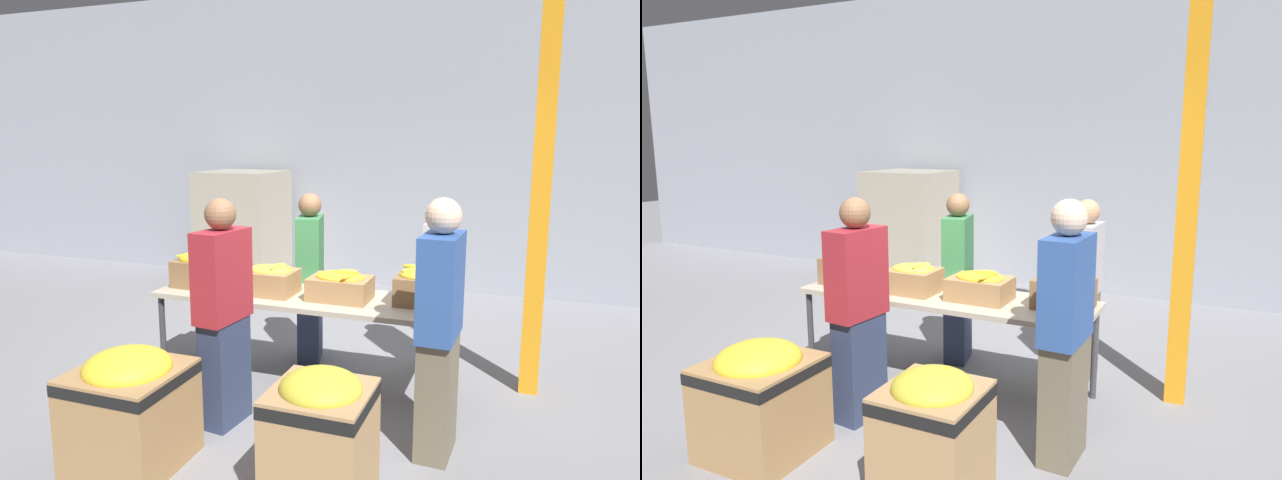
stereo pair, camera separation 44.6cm
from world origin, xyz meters
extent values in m
plane|color=gray|center=(0.00, 0.00, 0.00)|extent=(30.00, 30.00, 0.00)
cube|color=#9399A3|center=(0.00, 3.43, 2.00)|extent=(16.00, 0.08, 4.00)
cube|color=#B2A893|center=(0.00, 0.00, 0.75)|extent=(2.40, 0.71, 0.04)
cylinder|color=#38383D|center=(-1.14, -0.29, 0.36)|extent=(0.05, 0.05, 0.73)
cylinder|color=#38383D|center=(1.14, -0.29, 0.36)|extent=(0.05, 0.05, 0.73)
cylinder|color=#38383D|center=(-1.14, 0.29, 0.36)|extent=(0.05, 0.05, 0.73)
cylinder|color=#38383D|center=(1.14, 0.29, 0.36)|extent=(0.05, 0.05, 0.73)
cube|color=olive|center=(-0.93, -0.04, 0.88)|extent=(0.40, 0.29, 0.22)
ellipsoid|color=gold|center=(-0.93, -0.04, 1.00)|extent=(0.35, 0.24, 0.13)
ellipsoid|color=gold|center=(-0.81, -0.01, 1.05)|extent=(0.14, 0.16, 0.04)
ellipsoid|color=gold|center=(-1.02, -0.07, 1.03)|extent=(0.20, 0.13, 0.04)
ellipsoid|color=gold|center=(-0.87, -0.13, 1.03)|extent=(0.16, 0.10, 0.05)
ellipsoid|color=gold|center=(-0.88, -0.01, 1.04)|extent=(0.12, 0.15, 0.05)
cube|color=#A37A4C|center=(-0.27, -0.04, 0.86)|extent=(0.40, 0.34, 0.19)
ellipsoid|color=yellow|center=(-0.27, -0.04, 0.96)|extent=(0.36, 0.26, 0.07)
ellipsoid|color=yellow|center=(-0.20, 0.04, 0.98)|extent=(0.12, 0.17, 0.04)
ellipsoid|color=yellow|center=(-0.21, -0.07, 1.00)|extent=(0.05, 0.16, 0.05)
ellipsoid|color=yellow|center=(-0.22, 0.04, 0.98)|extent=(0.10, 0.17, 0.06)
ellipsoid|color=yellow|center=(-0.19, -0.01, 0.99)|extent=(0.21, 0.10, 0.05)
cube|color=#A37A4C|center=(0.31, -0.01, 0.85)|extent=(0.47, 0.34, 0.17)
ellipsoid|color=gold|center=(0.31, -0.01, 0.95)|extent=(0.39, 0.27, 0.08)
ellipsoid|color=gold|center=(0.37, -0.02, 0.99)|extent=(0.17, 0.08, 0.05)
ellipsoid|color=gold|center=(0.40, -0.10, 0.97)|extent=(0.10, 0.16, 0.04)
cube|color=olive|center=(0.94, 0.07, 0.87)|extent=(0.43, 0.31, 0.21)
ellipsoid|color=gold|center=(0.94, 0.07, 0.99)|extent=(0.38, 0.26, 0.09)
ellipsoid|color=gold|center=(0.86, 0.09, 1.02)|extent=(0.21, 0.18, 0.06)
ellipsoid|color=gold|center=(0.92, 0.08, 1.01)|extent=(0.17, 0.09, 0.05)
ellipsoid|color=gold|center=(0.83, 0.15, 1.03)|extent=(0.15, 0.08, 0.05)
cube|color=#6B604C|center=(0.95, 0.70, 0.36)|extent=(0.20, 0.35, 0.72)
cube|color=#B2B2B7|center=(0.95, 0.70, 1.01)|extent=(0.21, 0.41, 0.59)
sphere|color=tan|center=(0.95, 0.70, 1.41)|extent=(0.20, 0.20, 0.20)
cube|color=#2D3856|center=(-0.30, -0.75, 0.38)|extent=(0.24, 0.38, 0.76)
cube|color=maroon|center=(-0.30, -0.75, 1.07)|extent=(0.26, 0.45, 0.63)
sphere|color=#896042|center=(-0.30, -0.75, 1.49)|extent=(0.21, 0.21, 0.21)
cube|color=#2D3856|center=(-0.16, 0.55, 0.36)|extent=(0.27, 0.38, 0.72)
cube|color=#387A47|center=(-0.16, 0.55, 1.02)|extent=(0.30, 0.45, 0.60)
sphere|color=#896042|center=(-0.16, 0.55, 1.42)|extent=(0.20, 0.20, 0.20)
cube|color=#6B604C|center=(1.16, -0.64, 0.39)|extent=(0.22, 0.38, 0.78)
cube|color=#2D5199|center=(1.16, -0.64, 1.10)|extent=(0.24, 0.45, 0.65)
sphere|color=beige|center=(1.16, -0.64, 1.54)|extent=(0.22, 0.22, 0.22)
cube|color=#A37A4C|center=(-0.59, -1.41, 0.31)|extent=(0.63, 0.63, 0.62)
cube|color=black|center=(-0.59, -1.41, 0.56)|extent=(0.63, 0.63, 0.07)
ellipsoid|color=yellow|center=(-0.59, -1.41, 0.63)|extent=(0.54, 0.54, 0.22)
cube|color=tan|center=(0.66, -1.41, 0.34)|extent=(0.53, 0.53, 0.68)
cube|color=black|center=(0.66, -1.41, 0.63)|extent=(0.53, 0.53, 0.07)
ellipsoid|color=gold|center=(0.66, -1.41, 0.69)|extent=(0.45, 0.45, 0.18)
cube|color=orange|center=(1.72, 0.53, 2.00)|extent=(0.14, 0.14, 4.00)
cube|color=olive|center=(-1.98, 2.75, 0.07)|extent=(1.09, 1.09, 0.13)
cube|color=#A39984|center=(-1.98, 2.75, 0.85)|extent=(1.01, 1.01, 1.43)
camera|label=1|loc=(1.63, -4.07, 1.99)|focal=32.00mm
camera|label=2|loc=(2.04, -3.90, 1.99)|focal=32.00mm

